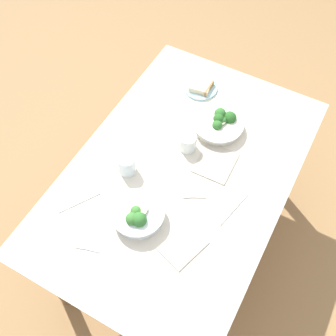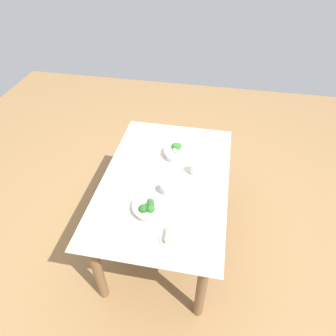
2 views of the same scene
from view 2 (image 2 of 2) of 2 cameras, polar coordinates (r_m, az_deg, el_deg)
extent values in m
plane|color=#9E7547|center=(2.76, -0.46, -12.92)|extent=(6.00, 6.00, 0.00)
cube|color=beige|center=(2.21, -0.56, -2.29)|extent=(1.43, 0.93, 0.01)
cube|color=brown|center=(2.23, -0.56, -2.57)|extent=(1.38, 0.90, 0.02)
cylinder|color=brown|center=(2.97, -5.10, 1.58)|extent=(0.07, 0.07, 0.68)
cylinder|color=brown|center=(2.24, -13.31, -18.68)|extent=(0.07, 0.07, 0.68)
cylinder|color=brown|center=(2.89, 8.88, -0.16)|extent=(0.07, 0.07, 0.68)
cylinder|color=brown|center=(2.14, 6.39, -22.20)|extent=(0.07, 0.07, 0.68)
cylinder|color=white|center=(2.40, 1.88, 2.80)|extent=(0.20, 0.20, 0.05)
cylinder|color=white|center=(2.38, 1.90, 3.35)|extent=(0.22, 0.22, 0.01)
sphere|color=#3D7A33|center=(2.38, 2.04, 3.55)|extent=(0.05, 0.05, 0.05)
sphere|color=#3D7A33|center=(2.41, 2.06, 4.27)|extent=(0.05, 0.05, 0.05)
sphere|color=#33702D|center=(2.40, 1.39, 4.17)|extent=(0.06, 0.06, 0.06)
cylinder|color=beige|center=(2.37, 1.85, 3.49)|extent=(0.07, 0.07, 0.01)
cylinder|color=silver|center=(2.00, -3.39, -7.63)|extent=(0.22, 0.22, 0.04)
cylinder|color=silver|center=(1.99, -3.42, -7.19)|extent=(0.24, 0.24, 0.01)
sphere|color=#286023|center=(1.96, -4.79, -7.84)|extent=(0.06, 0.06, 0.06)
sphere|color=#33702D|center=(1.99, -3.38, -6.50)|extent=(0.05, 0.05, 0.05)
sphere|color=#33702D|center=(1.97, -3.92, -7.19)|extent=(0.04, 0.04, 0.04)
sphere|color=#33702D|center=(1.94, -3.35, -7.81)|extent=(0.06, 0.06, 0.06)
sphere|color=#286023|center=(1.97, -3.35, -7.07)|extent=(0.05, 0.05, 0.05)
cylinder|color=beige|center=(1.97, -3.45, -7.10)|extent=(0.07, 0.07, 0.01)
cylinder|color=#99C6D1|center=(1.87, 1.00, -13.26)|extent=(0.17, 0.17, 0.01)
cube|color=beige|center=(1.86, 1.00, -12.92)|extent=(0.12, 0.11, 0.03)
cube|color=#9E703D|center=(1.86, -0.47, -12.70)|extent=(0.10, 0.01, 0.03)
cylinder|color=silver|center=(2.09, -0.32, -4.06)|extent=(0.08, 0.08, 0.08)
cylinder|color=silver|center=(2.24, 5.34, -0.19)|extent=(0.08, 0.08, 0.09)
cube|color=#B7B7BC|center=(2.57, 4.70, 5.09)|extent=(0.03, 0.07, 0.00)
cube|color=#B7B7BC|center=(2.58, 5.81, 5.12)|extent=(0.02, 0.03, 0.00)
cube|color=#B7B7BC|center=(2.29, -3.23, -0.39)|extent=(0.04, 0.07, 0.00)
cube|color=#B7B7BC|center=(2.30, -2.03, -0.14)|extent=(0.02, 0.03, 0.00)
cube|color=#B7B7BC|center=(2.31, -7.18, -0.20)|extent=(0.20, 0.05, 0.00)
cube|color=#B7B7BC|center=(2.45, 8.10, 2.49)|extent=(0.17, 0.11, 0.00)
cube|color=#B1A997|center=(2.15, -4.23, -3.91)|extent=(0.19, 0.17, 0.01)
cube|color=#B1A997|center=(2.47, -3.11, 3.29)|extent=(0.21, 0.18, 0.01)
camera|label=1|loc=(2.56, -8.29, 41.82)|focal=43.88mm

